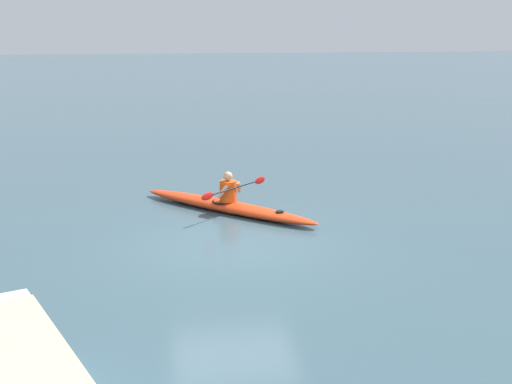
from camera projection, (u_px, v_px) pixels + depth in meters
The scene contains 3 objects.
ground_plane at pixel (233, 244), 13.85m from camera, with size 160.00×160.00×0.00m, color #334C56.
kayak at pixel (227, 206), 16.14m from camera, with size 3.93×3.95×0.25m.
kayaker at pixel (229, 189), 16.01m from camera, with size 1.68×1.67×0.70m.
Camera 1 is at (1.52, 13.12, 4.33)m, focal length 48.97 mm.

